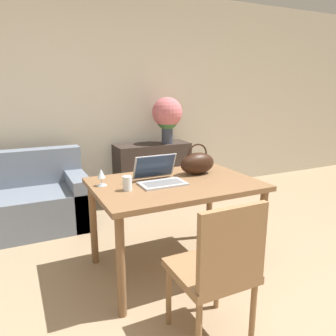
# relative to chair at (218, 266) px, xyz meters

# --- Properties ---
(ground_plane) EXTENTS (14.00, 14.00, 0.00)m
(ground_plane) POSITION_rel_chair_xyz_m (0.03, 0.06, -0.51)
(ground_plane) COLOR #997F60
(wall_back) EXTENTS (10.00, 0.06, 2.70)m
(wall_back) POSITION_rel_chair_xyz_m (0.03, 2.87, 0.84)
(wall_back) COLOR #BCB29E
(wall_back) RESTS_ON ground_plane
(dining_table) EXTENTS (1.29, 0.89, 0.76)m
(dining_table) POSITION_rel_chair_xyz_m (0.15, 0.85, 0.17)
(dining_table) COLOR brown
(dining_table) RESTS_ON ground_plane
(chair) EXTENTS (0.44, 0.44, 0.91)m
(chair) POSITION_rel_chair_xyz_m (0.00, 0.00, 0.00)
(chair) COLOR olive
(chair) RESTS_ON ground_plane
(couch) EXTENTS (1.78, 0.78, 0.82)m
(couch) POSITION_rel_chair_xyz_m (-1.17, 2.28, -0.22)
(couch) COLOR slate
(couch) RESTS_ON ground_plane
(sideboard) EXTENTS (0.99, 0.40, 0.77)m
(sideboard) POSITION_rel_chair_xyz_m (0.68, 2.57, -0.12)
(sideboard) COLOR #332823
(sideboard) RESTS_ON ground_plane
(laptop) EXTENTS (0.35, 0.31, 0.21)m
(laptop) POSITION_rel_chair_xyz_m (0.03, 0.89, 0.31)
(laptop) COLOR #ADADB2
(laptop) RESTS_ON dining_table
(drinking_glass) EXTENTS (0.07, 0.07, 0.11)m
(drinking_glass) POSITION_rel_chair_xyz_m (-0.26, 0.80, 0.31)
(drinking_glass) COLOR silver
(drinking_glass) RESTS_ON dining_table
(wine_glass) EXTENTS (0.08, 0.08, 0.13)m
(wine_glass) POSITION_rel_chair_xyz_m (-0.40, 1.00, 0.34)
(wine_glass) COLOR silver
(wine_glass) RESTS_ON dining_table
(handbag) EXTENTS (0.32, 0.17, 0.27)m
(handbag) POSITION_rel_chair_xyz_m (0.43, 0.98, 0.35)
(handbag) COLOR black
(handbag) RESTS_ON dining_table
(flower_vase) EXTENTS (0.40, 0.40, 0.61)m
(flower_vase) POSITION_rel_chair_xyz_m (0.88, 2.52, 0.63)
(flower_vase) COLOR #333847
(flower_vase) RESTS_ON sideboard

